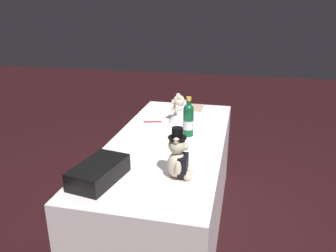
# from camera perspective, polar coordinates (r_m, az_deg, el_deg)

# --- Properties ---
(ground_plane) EXTENTS (12.00, 12.00, 0.00)m
(ground_plane) POSITION_cam_1_polar(r_m,az_deg,el_deg) (2.67, 0.00, -16.71)
(ground_plane) COLOR black
(reception_table) EXTENTS (1.83, 0.77, 0.72)m
(reception_table) POSITION_cam_1_polar(r_m,az_deg,el_deg) (2.48, 0.00, -10.03)
(reception_table) COLOR white
(reception_table) RESTS_ON ground_plane
(teddy_bear_groom) EXTENTS (0.16, 0.14, 0.28)m
(teddy_bear_groom) POSITION_cam_1_polar(r_m,az_deg,el_deg) (1.79, 1.86, -5.56)
(teddy_bear_groom) COLOR beige
(teddy_bear_groom) RESTS_ON reception_table
(teddy_bear_bride) EXTENTS (0.18, 0.21, 0.23)m
(teddy_bear_bride) POSITION_cam_1_polar(r_m,az_deg,el_deg) (2.64, 2.15, 2.72)
(teddy_bear_bride) COLOR white
(teddy_bear_bride) RESTS_ON reception_table
(champagne_bottle) EXTENTS (0.08, 0.08, 0.28)m
(champagne_bottle) POSITION_cam_1_polar(r_m,az_deg,el_deg) (2.35, 3.49, 1.13)
(champagne_bottle) COLOR #0F542D
(champagne_bottle) RESTS_ON reception_table
(signing_pen) EXTENTS (0.05, 0.15, 0.01)m
(signing_pen) POSITION_cam_1_polar(r_m,az_deg,el_deg) (2.65, -2.75, 0.74)
(signing_pen) COLOR maroon
(signing_pen) RESTS_ON reception_table
(gift_case_black) EXTENTS (0.37, 0.25, 0.10)m
(gift_case_black) POSITION_cam_1_polar(r_m,az_deg,el_deg) (1.81, -11.73, -7.72)
(gift_case_black) COLOR black
(gift_case_black) RESTS_ON reception_table
(guestbook) EXTENTS (0.20, 0.27, 0.02)m
(guestbook) POSITION_cam_1_polar(r_m,az_deg,el_deg) (3.02, 3.43, 3.20)
(guestbook) COLOR tan
(guestbook) RESTS_ON reception_table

